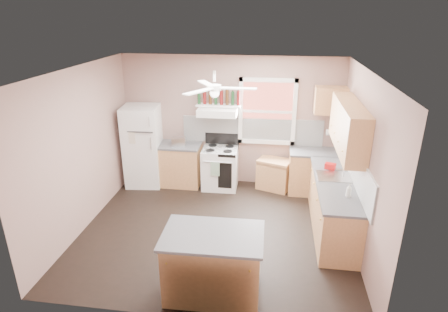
# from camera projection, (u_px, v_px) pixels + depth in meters

# --- Properties ---
(floor) EXTENTS (4.50, 4.50, 0.00)m
(floor) POSITION_uv_depth(u_px,v_px,m) (216.00, 230.00, 6.43)
(floor) COLOR black
(floor) RESTS_ON ground
(ceiling) EXTENTS (4.50, 4.50, 0.00)m
(ceiling) POSITION_uv_depth(u_px,v_px,m) (214.00, 71.00, 5.44)
(ceiling) COLOR white
(ceiling) RESTS_ON ground
(wall_back) EXTENTS (4.50, 0.05, 2.70)m
(wall_back) POSITION_uv_depth(u_px,v_px,m) (231.00, 121.00, 7.80)
(wall_back) COLOR #8A6A61
(wall_back) RESTS_ON ground
(wall_right) EXTENTS (0.05, 4.00, 2.70)m
(wall_right) POSITION_uv_depth(u_px,v_px,m) (364.00, 164.00, 5.64)
(wall_right) COLOR #8A6A61
(wall_right) RESTS_ON ground
(wall_left) EXTENTS (0.05, 4.00, 2.70)m
(wall_left) POSITION_uv_depth(u_px,v_px,m) (81.00, 150.00, 6.23)
(wall_left) COLOR #8A6A61
(wall_left) RESTS_ON ground
(backsplash_back) EXTENTS (2.90, 0.03, 0.55)m
(backsplash_back) POSITION_uv_depth(u_px,v_px,m) (252.00, 131.00, 7.77)
(backsplash_back) COLOR white
(backsplash_back) RESTS_ON wall_back
(backsplash_right) EXTENTS (0.03, 2.60, 0.55)m
(backsplash_right) POSITION_uv_depth(u_px,v_px,m) (356.00, 167.00, 5.99)
(backsplash_right) COLOR white
(backsplash_right) RESTS_ON wall_right
(window_view) EXTENTS (1.00, 0.02, 1.20)m
(window_view) POSITION_uv_depth(u_px,v_px,m) (267.00, 111.00, 7.57)
(window_view) COLOR brown
(window_view) RESTS_ON wall_back
(window_frame) EXTENTS (1.16, 0.07, 1.36)m
(window_frame) POSITION_uv_depth(u_px,v_px,m) (267.00, 112.00, 7.55)
(window_frame) COLOR white
(window_frame) RESTS_ON wall_back
(refrigerator) EXTENTS (0.79, 0.78, 1.71)m
(refrigerator) POSITION_uv_depth(u_px,v_px,m) (143.00, 146.00, 7.85)
(refrigerator) COLOR white
(refrigerator) RESTS_ON floor
(base_cabinet_left) EXTENTS (0.90, 0.60, 0.86)m
(base_cabinet_left) POSITION_uv_depth(u_px,v_px,m) (179.00, 165.00, 7.98)
(base_cabinet_left) COLOR #A57344
(base_cabinet_left) RESTS_ON floor
(counter_left) EXTENTS (0.92, 0.62, 0.04)m
(counter_left) POSITION_uv_depth(u_px,v_px,m) (178.00, 145.00, 7.81)
(counter_left) COLOR #454547
(counter_left) RESTS_ON base_cabinet_left
(toaster) EXTENTS (0.31, 0.22, 0.18)m
(toaster) POSITION_uv_depth(u_px,v_px,m) (178.00, 141.00, 7.70)
(toaster) COLOR silver
(toaster) RESTS_ON counter_left
(stove) EXTENTS (0.72, 0.65, 0.86)m
(stove) POSITION_uv_depth(u_px,v_px,m) (220.00, 168.00, 7.84)
(stove) COLOR white
(stove) RESTS_ON floor
(range_hood) EXTENTS (0.78, 0.50, 0.14)m
(range_hood) POSITION_uv_depth(u_px,v_px,m) (218.00, 112.00, 7.48)
(range_hood) COLOR white
(range_hood) RESTS_ON wall_back
(bottle_shelf) EXTENTS (0.90, 0.26, 0.03)m
(bottle_shelf) POSITION_uv_depth(u_px,v_px,m) (219.00, 105.00, 7.55)
(bottle_shelf) COLOR white
(bottle_shelf) RESTS_ON range_hood
(cart) EXTENTS (0.75, 0.62, 0.65)m
(cart) POSITION_uv_depth(u_px,v_px,m) (274.00, 174.00, 7.80)
(cart) COLOR #A57344
(cart) RESTS_ON floor
(base_cabinet_corner) EXTENTS (1.00, 0.60, 0.86)m
(base_cabinet_corner) POSITION_uv_depth(u_px,v_px,m) (314.00, 173.00, 7.61)
(base_cabinet_corner) COLOR #A57344
(base_cabinet_corner) RESTS_ON floor
(base_cabinet_right) EXTENTS (0.60, 2.20, 0.86)m
(base_cabinet_right) POSITION_uv_depth(u_px,v_px,m) (333.00, 207.00, 6.30)
(base_cabinet_right) COLOR #A57344
(base_cabinet_right) RESTS_ON floor
(counter_corner) EXTENTS (1.02, 0.62, 0.04)m
(counter_corner) POSITION_uv_depth(u_px,v_px,m) (316.00, 152.00, 7.45)
(counter_corner) COLOR #454547
(counter_corner) RESTS_ON base_cabinet_corner
(counter_right) EXTENTS (0.62, 2.22, 0.04)m
(counter_right) POSITION_uv_depth(u_px,v_px,m) (335.00, 183.00, 6.13)
(counter_right) COLOR #454547
(counter_right) RESTS_ON base_cabinet_right
(sink) EXTENTS (0.55, 0.45, 0.03)m
(sink) POSITION_uv_depth(u_px,v_px,m) (333.00, 177.00, 6.31)
(sink) COLOR silver
(sink) RESTS_ON counter_right
(faucet) EXTENTS (0.03, 0.03, 0.14)m
(faucet) POSITION_uv_depth(u_px,v_px,m) (344.00, 173.00, 6.26)
(faucet) COLOR silver
(faucet) RESTS_ON sink
(upper_cabinet_right) EXTENTS (0.33, 1.80, 0.76)m
(upper_cabinet_right) POSITION_uv_depth(u_px,v_px,m) (348.00, 127.00, 5.97)
(upper_cabinet_right) COLOR #A57344
(upper_cabinet_right) RESTS_ON wall_right
(upper_cabinet_corner) EXTENTS (0.60, 0.33, 0.52)m
(upper_cabinet_corner) POSITION_uv_depth(u_px,v_px,m) (331.00, 100.00, 7.17)
(upper_cabinet_corner) COLOR #A57344
(upper_cabinet_corner) RESTS_ON wall_back
(paper_towel) EXTENTS (0.26, 0.12, 0.12)m
(paper_towel) POSITION_uv_depth(u_px,v_px,m) (333.00, 133.00, 7.42)
(paper_towel) COLOR white
(paper_towel) RESTS_ON wall_back
(island) EXTENTS (1.22, 0.79, 0.86)m
(island) POSITION_uv_depth(u_px,v_px,m) (213.00, 265.00, 4.86)
(island) COLOR #A57344
(island) RESTS_ON floor
(island_top) EXTENTS (1.29, 0.86, 0.04)m
(island_top) POSITION_uv_depth(u_px,v_px,m) (213.00, 236.00, 4.70)
(island_top) COLOR #454547
(island_top) RESTS_ON island
(ceiling_fan_hub) EXTENTS (0.20, 0.20, 0.08)m
(ceiling_fan_hub) POSITION_uv_depth(u_px,v_px,m) (214.00, 88.00, 5.53)
(ceiling_fan_hub) COLOR white
(ceiling_fan_hub) RESTS_ON ceiling
(soap_bottle) EXTENTS (0.09, 0.09, 0.22)m
(soap_bottle) POSITION_uv_depth(u_px,v_px,m) (349.00, 190.00, 5.58)
(soap_bottle) COLOR silver
(soap_bottle) RESTS_ON counter_right
(red_caddy) EXTENTS (0.21, 0.18, 0.10)m
(red_caddy) POSITION_uv_depth(u_px,v_px,m) (330.00, 166.00, 6.60)
(red_caddy) COLOR #B2100F
(red_caddy) RESTS_ON counter_right
(wine_bottles) EXTENTS (0.86, 0.06, 0.31)m
(wine_bottles) POSITION_uv_depth(u_px,v_px,m) (219.00, 98.00, 7.49)
(wine_bottles) COLOR #143819
(wine_bottles) RESTS_ON bottle_shelf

